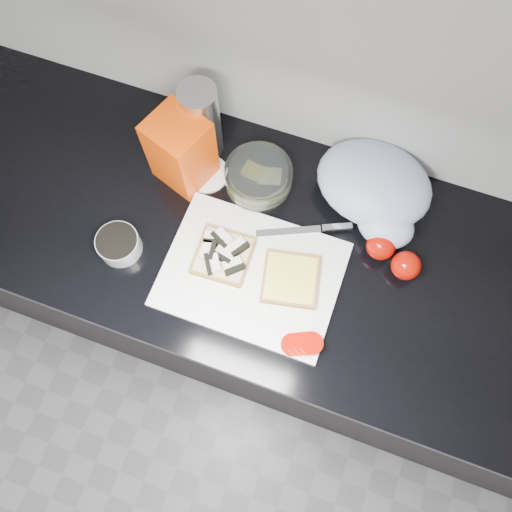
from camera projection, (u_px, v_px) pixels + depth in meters
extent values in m
cube|color=beige|center=(314.00, 32.00, 0.95)|extent=(3.50, 0.02, 2.50)
cube|color=black|center=(259.00, 293.00, 1.63)|extent=(3.50, 0.60, 0.86)
cube|color=black|center=(260.00, 241.00, 1.20)|extent=(3.50, 0.64, 0.04)
cube|color=white|center=(252.00, 274.00, 1.15)|extent=(0.40, 0.30, 0.01)
cube|color=#CDB490|center=(223.00, 256.00, 1.15)|extent=(0.13, 0.13, 0.02)
cube|color=silver|center=(214.00, 237.00, 1.15)|extent=(0.05, 0.03, 0.02)
cube|color=black|center=(214.00, 237.00, 1.15)|extent=(0.05, 0.02, 0.02)
cube|color=silver|center=(223.00, 237.00, 1.14)|extent=(0.05, 0.04, 0.02)
cube|color=black|center=(223.00, 237.00, 1.14)|extent=(0.05, 0.03, 0.02)
cube|color=silver|center=(237.00, 246.00, 1.14)|extent=(0.04, 0.05, 0.02)
cube|color=black|center=(237.00, 246.00, 1.14)|extent=(0.03, 0.05, 0.02)
cube|color=silver|center=(207.00, 250.00, 1.13)|extent=(0.03, 0.05, 0.02)
cube|color=black|center=(207.00, 250.00, 1.13)|extent=(0.02, 0.05, 0.02)
cube|color=silver|center=(225.00, 254.00, 1.13)|extent=(0.05, 0.03, 0.02)
cube|color=black|center=(225.00, 254.00, 1.13)|extent=(0.05, 0.02, 0.02)
cube|color=silver|center=(233.00, 265.00, 1.12)|extent=(0.05, 0.05, 0.02)
cube|color=black|center=(233.00, 265.00, 1.12)|extent=(0.04, 0.04, 0.02)
cube|color=silver|center=(214.00, 263.00, 1.12)|extent=(0.04, 0.05, 0.02)
cube|color=black|center=(214.00, 263.00, 1.12)|extent=(0.03, 0.05, 0.02)
cube|color=#CDB490|center=(290.00, 279.00, 1.13)|extent=(0.15, 0.15, 0.02)
cube|color=#FFE44B|center=(291.00, 278.00, 1.12)|extent=(0.13, 0.13, 0.00)
cylinder|color=#A60E03|center=(292.00, 345.00, 1.08)|extent=(0.06, 0.06, 0.01)
cylinder|color=#A60E03|center=(299.00, 344.00, 1.08)|extent=(0.06, 0.06, 0.01)
cylinder|color=#A60E03|center=(305.00, 344.00, 1.07)|extent=(0.05, 0.05, 0.01)
cylinder|color=#A60E03|center=(311.00, 343.00, 1.07)|extent=(0.06, 0.06, 0.01)
cube|color=silver|center=(288.00, 231.00, 1.18)|extent=(0.15, 0.08, 0.00)
cube|color=silver|center=(337.00, 227.00, 1.18)|extent=(0.07, 0.04, 0.01)
cylinder|color=gray|center=(119.00, 244.00, 1.15)|extent=(0.10, 0.10, 0.05)
cylinder|color=black|center=(117.00, 241.00, 1.13)|extent=(0.09, 0.09, 0.01)
cylinder|color=white|center=(207.00, 174.00, 1.24)|extent=(0.14, 0.14, 0.01)
cylinder|color=silver|center=(258.00, 178.00, 1.20)|extent=(0.16, 0.16, 0.07)
cube|color=#FFE44B|center=(253.00, 176.00, 1.21)|extent=(0.05, 0.04, 0.04)
cube|color=#E3D687|center=(269.00, 182.00, 1.22)|extent=(0.06, 0.06, 0.01)
cube|color=#EF3703|center=(181.00, 151.00, 1.16)|extent=(0.16, 0.15, 0.20)
cylinder|color=silver|center=(202.00, 122.00, 1.17)|extent=(0.09, 0.09, 0.22)
ellipsoid|color=#AEBAD6|center=(374.00, 183.00, 1.17)|extent=(0.30, 0.26, 0.12)
ellipsoid|color=#AEBAD6|center=(386.00, 225.00, 1.15)|extent=(0.15, 0.13, 0.09)
sphere|color=#A60E03|center=(381.00, 246.00, 1.14)|extent=(0.07, 0.07, 0.07)
sphere|color=#A60E03|center=(406.00, 266.00, 1.12)|extent=(0.07, 0.07, 0.07)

